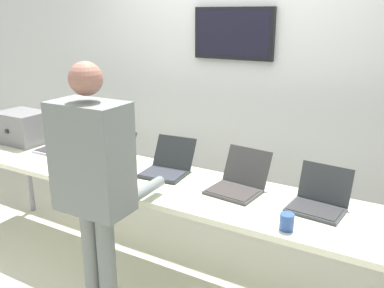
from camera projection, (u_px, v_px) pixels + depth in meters
ground at (165, 277)px, 3.21m from camera, size 8.00×8.00×0.04m
back_wall at (232, 77)px, 3.72m from camera, size 8.00×0.11×2.74m
workbench at (163, 186)px, 2.98m from camera, size 3.78×0.70×0.79m
equipment_box at (23, 127)px, 3.81m from camera, size 0.42×0.34×0.29m
laptop_station_0 at (60, 144)px, 3.62m from camera, size 0.31×0.34×0.24m
laptop_station_1 at (110, 155)px, 3.35m from camera, size 0.34×0.37×0.23m
laptop_station_2 at (167, 166)px, 3.09m from camera, size 0.35×0.40×0.24m
laptop_station_3 at (238, 182)px, 2.79m from camera, size 0.36×0.40×0.26m
laptop_station_4 at (319, 200)px, 2.52m from camera, size 0.34×0.33×0.25m
person at (94, 177)px, 2.41m from camera, size 0.44×0.59×1.68m
coffee_mug at (287, 222)px, 2.28m from camera, size 0.08×0.08×0.09m
paper_sheet at (182, 197)px, 2.70m from camera, size 0.26×0.33×0.00m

